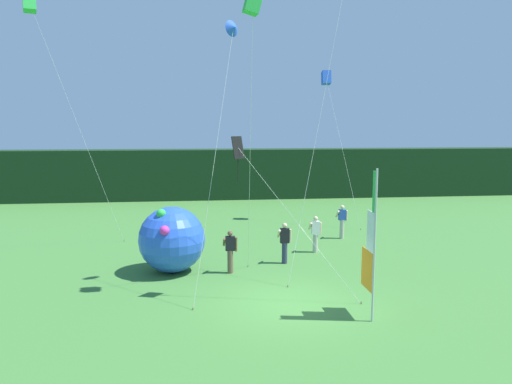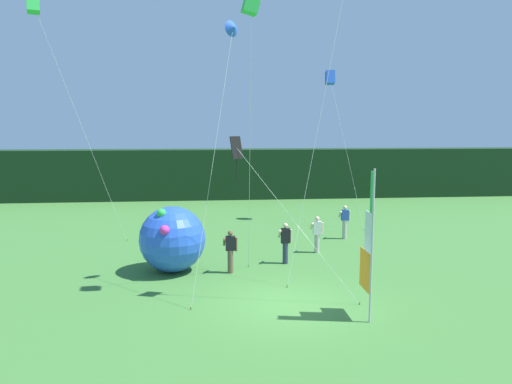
% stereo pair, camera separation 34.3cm
% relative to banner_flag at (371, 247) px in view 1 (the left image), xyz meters
% --- Properties ---
extents(ground_plane, '(120.00, 120.00, 0.00)m').
position_rel_banner_flag_xyz_m(ground_plane, '(-2.17, 1.34, -2.12)').
color(ground_plane, '#3D7533').
extents(distant_treeline, '(80.00, 2.40, 3.84)m').
position_rel_banner_flag_xyz_m(distant_treeline, '(-2.17, 24.11, -0.20)').
color(distant_treeline, black).
rests_on(distant_treeline, ground).
extents(banner_flag, '(0.06, 1.03, 4.43)m').
position_rel_banner_flag_xyz_m(banner_flag, '(0.00, 0.00, 0.00)').
color(banner_flag, '#B7B7BC').
rests_on(banner_flag, ground).
extents(person_near_banner, '(0.55, 0.48, 1.69)m').
position_rel_banner_flag_xyz_m(person_near_banner, '(2.12, 9.79, -1.22)').
color(person_near_banner, '#B7B2A3').
rests_on(person_near_banner, ground).
extents(person_mid_field, '(0.55, 0.48, 1.69)m').
position_rel_banner_flag_xyz_m(person_mid_field, '(-1.50, 5.79, -1.22)').
color(person_mid_field, '#2D334C').
rests_on(person_mid_field, ground).
extents(person_far_left, '(0.55, 0.48, 1.66)m').
position_rel_banner_flag_xyz_m(person_far_left, '(-3.79, 4.74, -1.24)').
color(person_far_left, brown).
rests_on(person_far_left, ground).
extents(person_far_right, '(0.55, 0.48, 1.64)m').
position_rel_banner_flag_xyz_m(person_far_right, '(0.17, 7.35, -1.25)').
color(person_far_right, '#B7B2A3').
rests_on(person_far_right, ground).
extents(inflatable_balloon, '(2.55, 2.62, 2.56)m').
position_rel_banner_flag_xyz_m(inflatable_balloon, '(-6.00, 5.15, -0.84)').
color(inflatable_balloon, blue).
rests_on(inflatable_balloon, ground).
extents(kite_green_box_1, '(3.51, 2.20, 11.10)m').
position_rel_banner_flag_xyz_m(kite_green_box_1, '(-11.81, 8.60, 8.51)').
color(kite_green_box_1, brown).
rests_on(kite_green_box_1, ground).
extents(kite_green_box_2, '(0.67, 3.33, 9.79)m').
position_rel_banner_flag_xyz_m(kite_green_box_2, '(-3.16, 2.44, 7.23)').
color(kite_green_box_2, brown).
rests_on(kite_green_box_2, ground).
extents(kite_blue_box_3, '(1.59, 3.32, 8.80)m').
position_rel_banner_flag_xyz_m(kite_blue_box_3, '(2.43, 14.55, 6.23)').
color(kite_blue_box_3, brown).
rests_on(kite_blue_box_3, ground).
extents(kite_black_diamond_4, '(4.05, 1.33, 5.28)m').
position_rel_banner_flag_xyz_m(kite_black_diamond_4, '(-3.44, 2.06, 2.47)').
color(kite_black_diamond_4, brown).
rests_on(kite_black_diamond_4, ground).
extents(kite_blue_delta_5, '(1.79, 2.87, 9.18)m').
position_rel_banner_flag_xyz_m(kite_blue_delta_5, '(-3.70, 3.69, 6.66)').
color(kite_blue_delta_5, brown).
rests_on(kite_blue_delta_5, ground).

